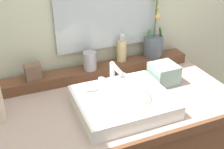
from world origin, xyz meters
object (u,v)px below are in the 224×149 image
object	(u,v)px
soap_bar	(91,88)
tumbler_cup	(90,61)
potted_plant	(154,43)
trinket_box	(33,72)
tissue_box	(164,74)
soap_dispenser	(122,50)
sink_basin	(124,103)

from	to	relation	value
soap_bar	tumbler_cup	size ratio (longest dim) A/B	0.72
potted_plant	tumbler_cup	distance (m)	0.40
soap_bar	trinket_box	bearing A→B (deg)	134.80
tumbler_cup	potted_plant	bearing A→B (deg)	4.17
soap_bar	tissue_box	xyz separation A→B (m)	(0.41, 0.03, -0.03)
trinket_box	tumbler_cup	bearing A→B (deg)	-5.82
potted_plant	tissue_box	world-z (taller)	potted_plant
potted_plant	trinket_box	xyz separation A→B (m)	(-0.69, -0.02, -0.03)
soap_dispenser	tissue_box	world-z (taller)	soap_dispenser
soap_bar	soap_dispenser	size ratio (longest dim) A/B	0.45
potted_plant	soap_dispenser	size ratio (longest dim) A/B	2.24
potted_plant	soap_bar	bearing A→B (deg)	-151.94
tumbler_cup	tissue_box	xyz separation A→B (m)	(0.34, -0.19, -0.05)
tumbler_cup	soap_dispenser	bearing A→B (deg)	9.70
soap_bar	tumbler_cup	distance (m)	0.23
tumbler_cup	tissue_box	distance (m)	0.39
tumbler_cup	soap_bar	bearing A→B (deg)	-106.91
soap_dispenser	tissue_box	xyz separation A→B (m)	(0.14, -0.22, -0.07)
potted_plant	tissue_box	bearing A→B (deg)	-105.16
sink_basin	soap_dispenser	xyz separation A→B (m)	(0.15, 0.36, 0.09)
sink_basin	tissue_box	xyz separation A→B (m)	(0.29, 0.14, 0.02)
tissue_box	soap_bar	bearing A→B (deg)	-175.35
trinket_box	tissue_box	distance (m)	0.66
soap_bar	tissue_box	size ratio (longest dim) A/B	0.54
soap_bar	sink_basin	bearing A→B (deg)	-43.38
sink_basin	tissue_box	size ratio (longest dim) A/B	3.19
tumbler_cup	trinket_box	xyz separation A→B (m)	(-0.29, 0.01, -0.01)
tumbler_cup	tissue_box	size ratio (longest dim) A/B	0.75
soap_bar	potted_plant	world-z (taller)	potted_plant
trinket_box	tissue_box	size ratio (longest dim) A/B	0.60
sink_basin	soap_dispenser	world-z (taller)	soap_dispenser
soap_bar	potted_plant	bearing A→B (deg)	28.06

